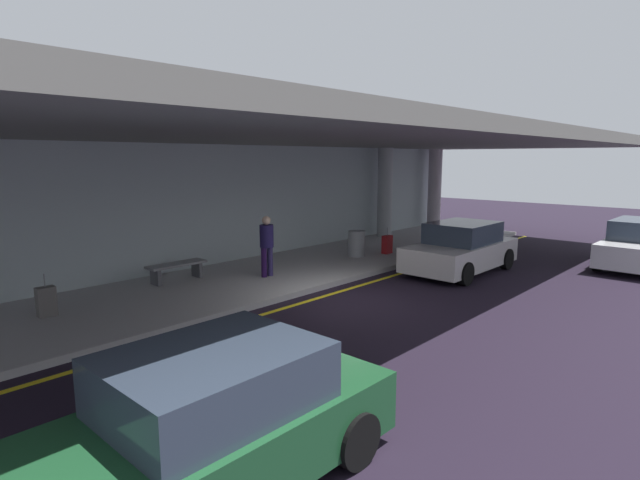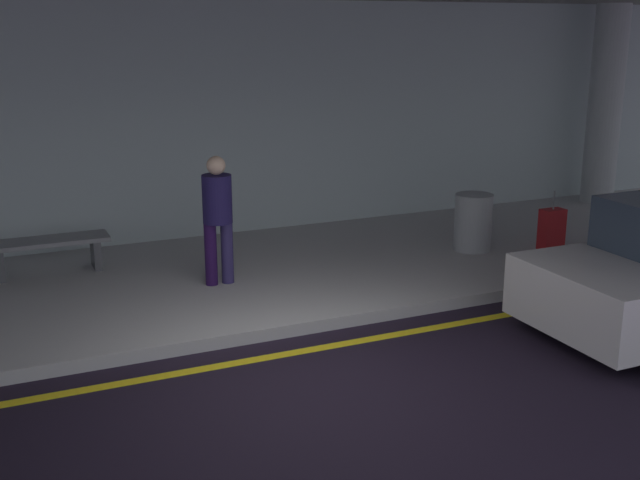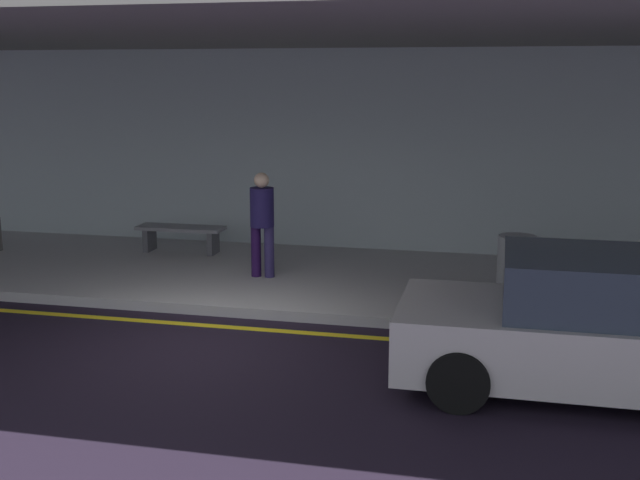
{
  "view_description": "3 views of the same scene",
  "coord_description": "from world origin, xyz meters",
  "px_view_note": "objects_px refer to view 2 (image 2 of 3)",
  "views": [
    {
      "loc": [
        -9.01,
        -7.51,
        3.4
      ],
      "look_at": [
        0.83,
        1.6,
        1.19
      ],
      "focal_mm": 28.12,
      "sensor_mm": 36.0,
      "label": 1
    },
    {
      "loc": [
        -2.88,
        -6.68,
        3.4
      ],
      "look_at": [
        0.71,
        1.29,
        1.02
      ],
      "focal_mm": 44.12,
      "sensor_mm": 36.0,
      "label": 2
    },
    {
      "loc": [
        3.61,
        -9.11,
        3.34
      ],
      "look_at": [
        0.99,
        2.23,
        0.91
      ],
      "focal_mm": 44.66,
      "sensor_mm": 36.0,
      "label": 3
    }
  ],
  "objects_px": {
    "suitcase_upright_primary": "(552,229)",
    "bench_metal": "(48,248)",
    "support_column_far_left": "(605,106)",
    "trash_bin_steel": "(473,222)",
    "traveler_with_luggage": "(218,212)"
  },
  "relations": [
    {
      "from": "traveler_with_luggage",
      "to": "bench_metal",
      "type": "bearing_deg",
      "value": 55.26
    },
    {
      "from": "support_column_far_left",
      "to": "traveler_with_luggage",
      "type": "xyz_separation_m",
      "value": [
        -8.07,
        -1.82,
        -0.86
      ]
    },
    {
      "from": "support_column_far_left",
      "to": "bench_metal",
      "type": "relative_size",
      "value": 2.28
    },
    {
      "from": "bench_metal",
      "to": "traveler_with_luggage",
      "type": "bearing_deg",
      "value": -34.79
    },
    {
      "from": "suitcase_upright_primary",
      "to": "trash_bin_steel",
      "type": "relative_size",
      "value": 1.06
    },
    {
      "from": "traveler_with_luggage",
      "to": "suitcase_upright_primary",
      "type": "relative_size",
      "value": 1.87
    },
    {
      "from": "bench_metal",
      "to": "trash_bin_steel",
      "type": "bearing_deg",
      "value": -13.12
    },
    {
      "from": "support_column_far_left",
      "to": "suitcase_upright_primary",
      "type": "distance_m",
      "value": 4.1
    },
    {
      "from": "suitcase_upright_primary",
      "to": "trash_bin_steel",
      "type": "xyz_separation_m",
      "value": [
        -1.09,
        0.47,
        0.11
      ]
    },
    {
      "from": "support_column_far_left",
      "to": "bench_metal",
      "type": "bearing_deg",
      "value": -177.46
    },
    {
      "from": "support_column_far_left",
      "to": "trash_bin_steel",
      "type": "bearing_deg",
      "value": -156.15
    },
    {
      "from": "suitcase_upright_primary",
      "to": "bench_metal",
      "type": "xyz_separation_m",
      "value": [
        -7.01,
        1.85,
        0.04
      ]
    },
    {
      "from": "bench_metal",
      "to": "trash_bin_steel",
      "type": "relative_size",
      "value": 1.88
    },
    {
      "from": "support_column_far_left",
      "to": "traveler_with_luggage",
      "type": "height_order",
      "value": "support_column_far_left"
    },
    {
      "from": "traveler_with_luggage",
      "to": "trash_bin_steel",
      "type": "xyz_separation_m",
      "value": [
        3.94,
        -0.01,
        -0.54
      ]
    }
  ]
}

